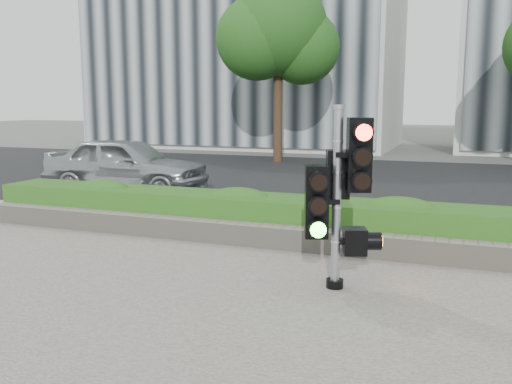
% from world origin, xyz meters
% --- Properties ---
extents(ground, '(120.00, 120.00, 0.00)m').
position_xyz_m(ground, '(0.00, 0.00, 0.00)').
color(ground, '#51514C').
rests_on(ground, ground).
extents(road, '(60.00, 13.00, 0.02)m').
position_xyz_m(road, '(0.00, 10.00, 0.01)').
color(road, black).
rests_on(road, ground).
extents(curb, '(60.00, 0.25, 0.12)m').
position_xyz_m(curb, '(0.00, 3.15, 0.06)').
color(curb, gray).
rests_on(curb, ground).
extents(stone_wall, '(12.00, 0.32, 0.34)m').
position_xyz_m(stone_wall, '(0.00, 1.90, 0.20)').
color(stone_wall, gray).
rests_on(stone_wall, sidewalk).
extents(hedge, '(12.00, 1.00, 0.68)m').
position_xyz_m(hedge, '(0.00, 2.55, 0.37)').
color(hedge, '#45932D').
rests_on(hedge, sidewalk).
extents(building_left, '(16.00, 9.00, 15.00)m').
position_xyz_m(building_left, '(-9.00, 23.00, 7.50)').
color(building_left, '#B7B7B2').
rests_on(building_left, ground).
extents(tree_left, '(4.61, 4.03, 7.34)m').
position_xyz_m(tree_left, '(-4.52, 14.56, 5.04)').
color(tree_left, black).
rests_on(tree_left, ground).
extents(traffic_signal, '(0.81, 0.70, 2.22)m').
position_xyz_m(traffic_signal, '(0.99, 0.39, 1.26)').
color(traffic_signal, black).
rests_on(traffic_signal, sidewalk).
extents(car_silver, '(4.31, 1.94, 1.44)m').
position_xyz_m(car_silver, '(-5.65, 5.74, 0.74)').
color(car_silver, '#A2A4A9').
rests_on(car_silver, road).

